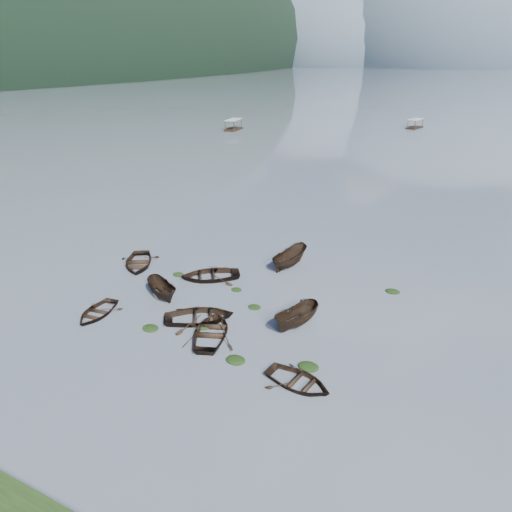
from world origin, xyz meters
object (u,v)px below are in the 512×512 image
at_px(rowboat_0, 97,314).
at_px(rowboat_3, 212,335).
at_px(pontoon_left, 234,130).
at_px(pontoon_centre, 414,128).

distance_m(rowboat_0, rowboat_3, 9.08).
bearing_deg(rowboat_3, pontoon_left, -82.13).
relative_size(rowboat_3, pontoon_left, 0.74).
distance_m(rowboat_0, pontoon_centre, 106.05).
xyz_separation_m(pontoon_left, pontoon_centre, (40.23, 23.71, 0.00)).
relative_size(rowboat_3, pontoon_centre, 0.84).
xyz_separation_m(rowboat_0, pontoon_centre, (5.72, 105.90, 0.00)).
bearing_deg(pontoon_centre, rowboat_0, -79.28).
bearing_deg(pontoon_centre, pontoon_left, -135.68).
height_order(rowboat_0, pontoon_centre, pontoon_centre).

